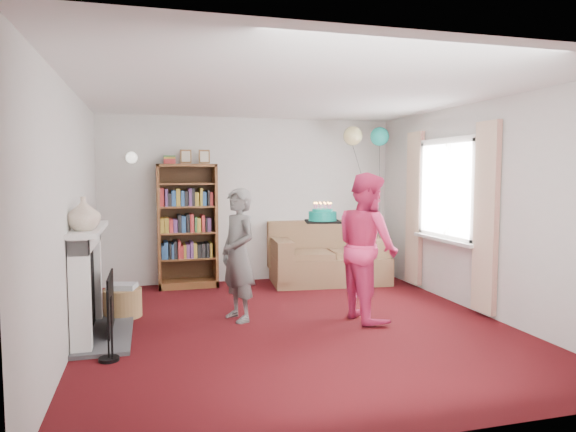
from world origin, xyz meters
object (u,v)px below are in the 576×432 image
object	(u,v)px
sofa	(327,259)
birthday_cake	(323,216)
bookcase	(187,227)
person_striped	(238,255)
person_magenta	(367,246)

from	to	relation	value
sofa	birthday_cake	bearing A→B (deg)	-105.82
bookcase	person_striped	bearing A→B (deg)	-77.45
person_striped	birthday_cake	bearing A→B (deg)	52.35
sofa	person_magenta	world-z (taller)	person_magenta
bookcase	person_magenta	distance (m)	2.91
bookcase	sofa	size ratio (longest dim) A/B	1.16
sofa	person_striped	world-z (taller)	person_striped
person_striped	bookcase	bearing A→B (deg)	171.79
bookcase	person_striped	world-z (taller)	bookcase
person_magenta	birthday_cake	world-z (taller)	person_magenta
sofa	birthday_cake	xyz separation A→B (m)	(-0.76, -1.96, 0.84)
person_striped	birthday_cake	world-z (taller)	person_striped
sofa	person_striped	size ratio (longest dim) A/B	1.16
person_striped	person_magenta	world-z (taller)	person_magenta
bookcase	sofa	bearing A→B (deg)	-6.24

